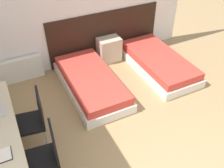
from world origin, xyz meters
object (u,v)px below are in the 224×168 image
object	(u,v)px
bed_near_door	(158,63)
chair_near_notebook	(46,155)
nightstand	(109,49)
bed_near_window	(91,82)
chair_near_laptop	(33,118)

from	to	relation	value
bed_near_door	chair_near_notebook	bearing A→B (deg)	-151.08
nightstand	chair_near_notebook	xyz separation A→B (m)	(-2.05, -2.39, 0.26)
bed_near_window	chair_near_laptop	xyz separation A→B (m)	(-1.25, -0.85, 0.37)
bed_near_door	chair_near_notebook	xyz separation A→B (m)	(-2.85, -1.57, 0.37)
bed_near_window	chair_near_laptop	bearing A→B (deg)	-145.71
nightstand	chair_near_notebook	distance (m)	3.16
bed_near_window	chair_near_laptop	distance (m)	1.56
chair_near_laptop	bed_near_window	bearing A→B (deg)	42.58
chair_near_notebook	bed_near_door	bearing A→B (deg)	35.46
bed_near_door	nightstand	world-z (taller)	nightstand
bed_near_window	chair_near_laptop	size ratio (longest dim) A/B	2.03
bed_near_window	nightstand	bearing A→B (deg)	45.59
bed_near_door	nightstand	distance (m)	1.15
bed_near_window	chair_near_notebook	bearing A→B (deg)	-128.51
nightstand	chair_near_laptop	bearing A→B (deg)	-140.86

